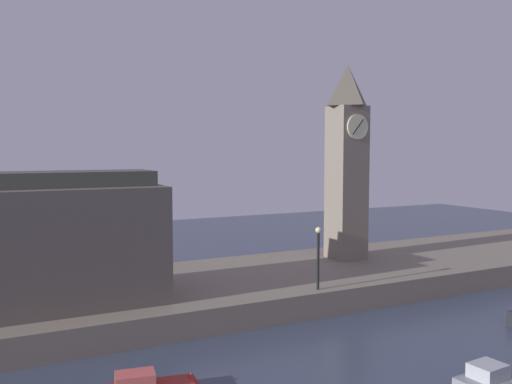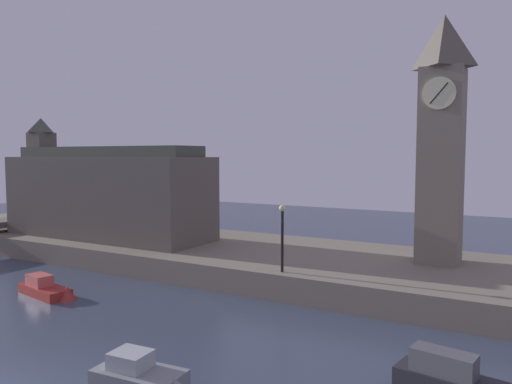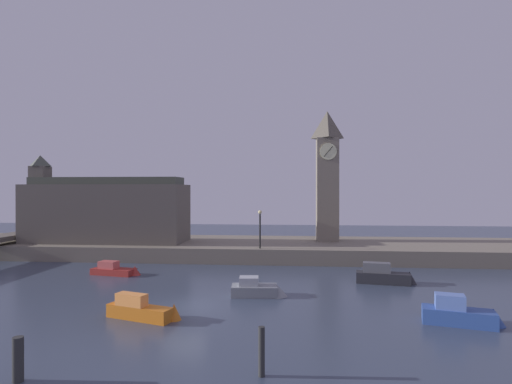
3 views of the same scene
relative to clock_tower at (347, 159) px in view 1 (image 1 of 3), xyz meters
The scene contains 4 objects.
far_embankment 13.44m from the clock_tower, behind, with size 70.00×12.00×1.50m, color slate.
clock_tower is the anchor object (origin of this frame).
streetlamp 11.08m from the clock_tower, 135.88° to the right, with size 0.36×0.36×3.70m.
boat_cruiser_grey 21.39m from the clock_tower, 108.27° to the right, with size 3.86×1.78×1.27m.
Camera 1 is at (-13.77, -11.09, 9.63)m, focal length 37.54 mm.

